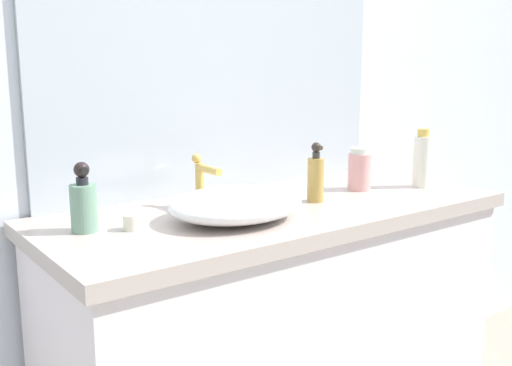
# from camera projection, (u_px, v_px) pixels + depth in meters

# --- Properties ---
(bathroom_wall_rear) EXTENTS (6.00, 0.06, 2.60)m
(bathroom_wall_rear) POSITION_uv_depth(u_px,v_px,m) (216.00, 50.00, 1.93)
(bathroom_wall_rear) COLOR silver
(bathroom_wall_rear) RESTS_ON ground
(vanity_counter) EXTENTS (1.36, 0.57, 0.86)m
(vanity_counter) POSITION_uv_depth(u_px,v_px,m) (277.00, 344.00, 1.84)
(vanity_counter) COLOR white
(vanity_counter) RESTS_ON ground
(sink_basin) EXTENTS (0.37, 0.30, 0.08)m
(sink_basin) POSITION_uv_depth(u_px,v_px,m) (236.00, 204.00, 1.59)
(sink_basin) COLOR white
(sink_basin) RESTS_ON vanity_counter
(faucet) EXTENTS (0.03, 0.13, 0.15)m
(faucet) POSITION_uv_depth(u_px,v_px,m) (202.00, 176.00, 1.72)
(faucet) COLOR #D7AE51
(faucet) RESTS_ON vanity_counter
(soap_dispenser) EXTENTS (0.05, 0.05, 0.18)m
(soap_dispenser) POSITION_uv_depth(u_px,v_px,m) (316.00, 177.00, 1.79)
(soap_dispenser) COLOR #B59144
(soap_dispenser) RESTS_ON vanity_counter
(lotion_bottle) EXTENTS (0.06, 0.06, 0.19)m
(lotion_bottle) POSITION_uv_depth(u_px,v_px,m) (422.00, 160.00, 1.99)
(lotion_bottle) COLOR white
(lotion_bottle) RESTS_ON vanity_counter
(perfume_bottle) EXTENTS (0.06, 0.06, 0.17)m
(perfume_bottle) POSITION_uv_depth(u_px,v_px,m) (83.00, 203.00, 1.47)
(perfume_bottle) COLOR gray
(perfume_bottle) RESTS_ON vanity_counter
(spray_can) EXTENTS (0.07, 0.07, 0.14)m
(spray_can) POSITION_uv_depth(u_px,v_px,m) (359.00, 170.00, 1.95)
(spray_can) COLOR #E39F9B
(spray_can) RESTS_ON vanity_counter
(candle_jar) EXTENTS (0.05, 0.05, 0.04)m
(candle_jar) POSITION_uv_depth(u_px,v_px,m) (132.00, 222.00, 1.50)
(candle_jar) COLOR silver
(candle_jar) RESTS_ON vanity_counter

